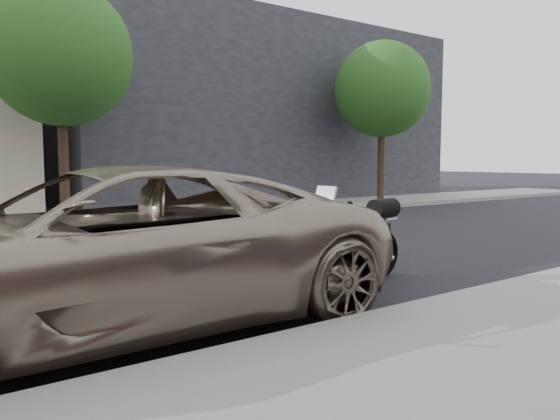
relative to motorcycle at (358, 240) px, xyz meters
The scene contains 7 objects.
ground 2.66m from the motorcycle, 100.44° to the right, with size 120.00×120.00×0.00m, color black.
far_sidewalk 9.08m from the motorcycle, 92.97° to the right, with size 44.00×3.00×0.15m, color gray.
far_building_dark 17.94m from the motorcycle, 114.96° to the right, with size 16.00×11.00×7.00m.
street_tree_left 13.25m from the motorcycle, 137.91° to the right, with size 3.40×3.40×5.70m.
street_tree_mid 9.39m from the motorcycle, 79.86° to the right, with size 3.40×3.40×5.70m.
motorcycle is the anchor object (origin of this frame).
minivan 3.45m from the motorcycle, ahead, with size 2.65×5.74×1.60m, color tan.
Camera 1 is at (5.59, 7.77, 1.65)m, focal length 35.00 mm.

